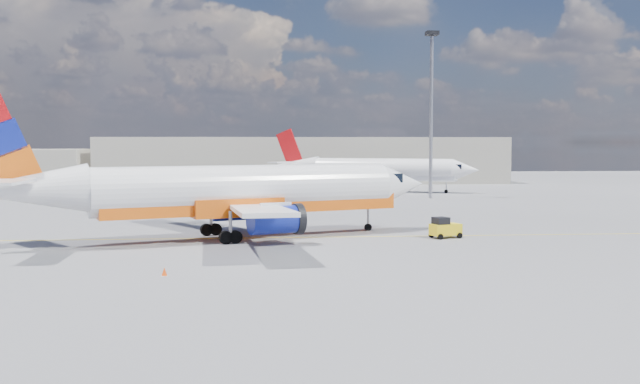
{
  "coord_description": "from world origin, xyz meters",
  "views": [
    {
      "loc": [
        -2.57,
        -50.04,
        7.14
      ],
      "look_at": [
        1.77,
        1.77,
        3.5
      ],
      "focal_mm": 40.0,
      "sensor_mm": 36.0,
      "label": 1
    }
  ],
  "objects": [
    {
      "name": "terminal_annex",
      "position": [
        -45.0,
        72.0,
        3.0
      ],
      "size": [
        26.0,
        10.0,
        6.0
      ],
      "primitive_type": "cube",
      "color": "beige",
      "rests_on": "ground"
    },
    {
      "name": "second_jet",
      "position": [
        14.24,
        52.0,
        3.07
      ],
      "size": [
        29.87,
        22.49,
        9.21
      ],
      "rotation": [
        0.0,
        0.0,
        -0.42
      ],
      "color": "white",
      "rests_on": "ground"
    },
    {
      "name": "gse_tug",
      "position": [
        11.1,
        1.77,
        0.74
      ],
      "size": [
        2.48,
        1.98,
        1.57
      ],
      "rotation": [
        0.0,
        0.0,
        0.33
      ],
      "color": "black",
      "rests_on": "ground"
    },
    {
      "name": "traffic_cone",
      "position": [
        -7.72,
        -11.91,
        0.24
      ],
      "size": [
        0.35,
        0.35,
        0.48
      ],
      "color": "white",
      "rests_on": "ground"
    },
    {
      "name": "ground",
      "position": [
        0.0,
        0.0,
        0.0
      ],
      "size": [
        240.0,
        240.0,
        0.0
      ],
      "primitive_type": "plane",
      "color": "#5B5B60",
      "rests_on": "ground"
    },
    {
      "name": "terminal_main",
      "position": [
        5.0,
        75.0,
        4.0
      ],
      "size": [
        70.0,
        14.0,
        8.0
      ],
      "primitive_type": "cube",
      "color": "beige",
      "rests_on": "ground"
    },
    {
      "name": "floodlight_mast",
      "position": [
        18.98,
        38.85,
        12.6
      ],
      "size": [
        1.53,
        1.53,
        21.02
      ],
      "color": "#929199",
      "rests_on": "ground"
    },
    {
      "name": "taxi_line",
      "position": [
        0.0,
        3.0,
        0.01
      ],
      "size": [
        70.0,
        0.15,
        0.01
      ],
      "primitive_type": "cube",
      "color": "yellow",
      "rests_on": "ground"
    },
    {
      "name": "main_jet",
      "position": [
        -4.62,
        2.69,
        3.47
      ],
      "size": [
        34.17,
        25.89,
        10.41
      ],
      "rotation": [
        0.0,
        0.0,
        0.35
      ],
      "color": "white",
      "rests_on": "ground"
    }
  ]
}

